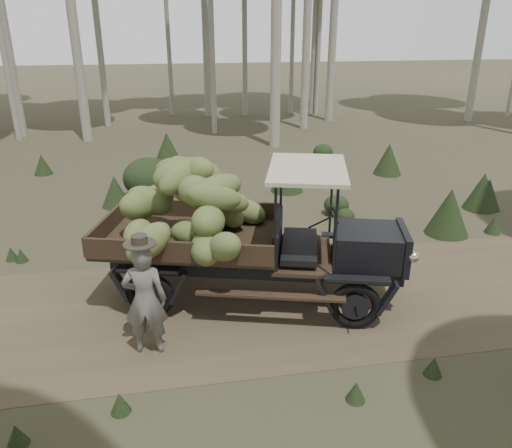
% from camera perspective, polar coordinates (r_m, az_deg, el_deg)
% --- Properties ---
extents(ground, '(120.00, 120.00, 0.00)m').
position_cam_1_polar(ground, '(9.06, -4.93, -9.66)').
color(ground, '#473D2B').
rests_on(ground, ground).
extents(dirt_track, '(70.00, 4.00, 0.01)m').
position_cam_1_polar(dirt_track, '(9.06, -4.93, -9.64)').
color(dirt_track, brown).
rests_on(dirt_track, ground).
extents(banana_truck, '(5.72, 3.27, 2.73)m').
position_cam_1_polar(banana_truck, '(8.74, -4.00, 0.83)').
color(banana_truck, black).
rests_on(banana_truck, ground).
extents(farmer, '(0.70, 0.53, 1.95)m').
position_cam_1_polar(farmer, '(7.70, -12.58, -8.33)').
color(farmer, '#63615A').
rests_on(farmer, ground).
extents(undergrowth, '(23.04, 21.40, 1.35)m').
position_cam_1_polar(undergrowth, '(8.38, 5.15, -8.29)').
color(undergrowth, '#233319').
rests_on(undergrowth, ground).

